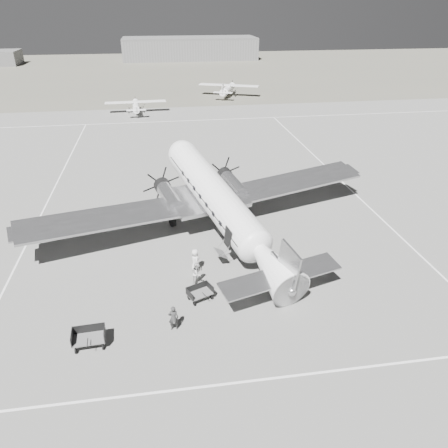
{
  "coord_description": "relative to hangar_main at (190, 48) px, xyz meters",
  "views": [
    {
      "loc": [
        -7.08,
        -29.67,
        17.32
      ],
      "look_at": [
        -2.6,
        -0.74,
        2.2
      ],
      "focal_mm": 35.0,
      "sensor_mm": 36.0,
      "label": 1
    }
  ],
  "objects": [
    {
      "name": "passenger",
      "position": [
        -10.09,
        -123.46,
        -2.42
      ],
      "size": [
        0.8,
        0.99,
        1.76
      ],
      "primitive_type": "imported",
      "rotation": [
        0.0,
        0.0,
        1.9
      ],
      "color": "silver",
      "rests_on": "ground"
    },
    {
      "name": "baggage_cart_far",
      "position": [
        -16.66,
        -130.11,
        -2.76
      ],
      "size": [
        1.98,
        1.46,
        1.07
      ],
      "primitive_type": null,
      "rotation": [
        0.0,
        0.0,
        0.06
      ],
      "color": "#575757",
      "rests_on": "ground"
    },
    {
      "name": "dc3_airliner",
      "position": [
        -7.6,
        -118.74,
        -0.38
      ],
      "size": [
        35.55,
        29.32,
        5.84
      ],
      "primitive_type": null,
      "rotation": [
        0.0,
        0.0,
        0.3
      ],
      "color": "#AEAEB1",
      "rests_on": "ground"
    },
    {
      "name": "ramp_agent",
      "position": [
        -10.09,
        -125.05,
        -2.47
      ],
      "size": [
        0.94,
        1.01,
        1.67
      ],
      "primitive_type": "imported",
      "rotation": [
        0.0,
        0.0,
        1.09
      ],
      "color": "#BBBBB8",
      "rests_on": "ground"
    },
    {
      "name": "light_plane_right",
      "position": [
        2.36,
        -61.67,
        -2.04
      ],
      "size": [
        14.91,
        13.65,
        2.51
      ],
      "primitive_type": null,
      "rotation": [
        0.0,
        0.0,
        -0.38
      ],
      "color": "white",
      "rests_on": "ground"
    },
    {
      "name": "taxi_line_horizon",
      "position": [
        -5.0,
        -80.0,
        -3.29
      ],
      "size": [
        90.0,
        0.15,
        0.01
      ],
      "primitive_type": "cube",
      "color": "silver",
      "rests_on": "ground"
    },
    {
      "name": "light_plane_left",
      "position": [
        -15.41,
        -73.36,
        -2.23
      ],
      "size": [
        10.63,
        8.77,
        2.14
      ],
      "primitive_type": null,
      "rotation": [
        0.0,
        0.0,
        0.04
      ],
      "color": "white",
      "rests_on": "ground"
    },
    {
      "name": "baggage_cart_near",
      "position": [
        -10.11,
        -126.81,
        -2.83
      ],
      "size": [
        1.98,
        1.73,
        0.94
      ],
      "primitive_type": null,
      "rotation": [
        0.0,
        0.0,
        0.41
      ],
      "color": "#575757",
      "rests_on": "ground"
    },
    {
      "name": "taxi_line_left",
      "position": [
        -23.0,
        -110.0,
        -3.29
      ],
      "size": [
        0.15,
        60.0,
        0.01
      ],
      "primitive_type": "cube",
      "color": "silver",
      "rests_on": "ground"
    },
    {
      "name": "ground_crew",
      "position": [
        -11.92,
        -129.42,
        -2.49
      ],
      "size": [
        0.61,
        0.41,
        1.63
      ],
      "primitive_type": "imported",
      "rotation": [
        0.0,
        0.0,
        3.1
      ],
      "color": "#2D2D2D",
      "rests_on": "ground"
    },
    {
      "name": "taxi_line_right",
      "position": [
        7.0,
        -120.0,
        -3.29
      ],
      "size": [
        0.15,
        80.0,
        0.01
      ],
      "primitive_type": "cube",
      "color": "silver",
      "rests_on": "ground"
    },
    {
      "name": "ground",
      "position": [
        -5.0,
        -120.0,
        -3.3
      ],
      "size": [
        260.0,
        260.0,
        0.0
      ],
      "primitive_type": "plane",
      "color": "slate",
      "rests_on": "ground"
    },
    {
      "name": "grass_infield",
      "position": [
        -5.0,
        -25.0,
        -3.3
      ],
      "size": [
        260.0,
        90.0,
        0.01
      ],
      "primitive_type": "cube",
      "color": "#59564B",
      "rests_on": "ground"
    },
    {
      "name": "hangar_main",
      "position": [
        0.0,
        0.0,
        0.0
      ],
      "size": [
        42.0,
        14.0,
        6.6
      ],
      "color": "slate",
      "rests_on": "ground"
    },
    {
      "name": "taxi_line_near",
      "position": [
        -5.0,
        -134.0,
        -3.29
      ],
      "size": [
        60.0,
        0.15,
        0.01
      ],
      "primitive_type": "cube",
      "color": "silver",
      "rests_on": "ground"
    }
  ]
}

